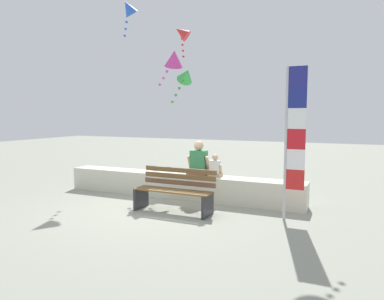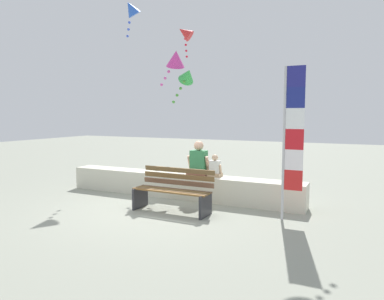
{
  "view_description": "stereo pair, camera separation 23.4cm",
  "coord_description": "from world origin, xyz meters",
  "views": [
    {
      "loc": [
        3.74,
        -6.49,
        2.01
      ],
      "look_at": [
        0.37,
        1.11,
        1.17
      ],
      "focal_mm": 32.97,
      "sensor_mm": 36.0,
      "label": 1
    },
    {
      "loc": [
        3.96,
        -6.39,
        2.01
      ],
      "look_at": [
        0.37,
        1.11,
        1.17
      ],
      "focal_mm": 32.97,
      "sensor_mm": 36.0,
      "label": 2
    }
  ],
  "objects": [
    {
      "name": "person_adult",
      "position": [
        0.52,
        1.15,
        0.89
      ],
      "size": [
        0.54,
        0.4,
        0.82
      ],
      "color": "brown",
      "rests_on": "seawall_ledge"
    },
    {
      "name": "kite_blue",
      "position": [
        -2.3,
        2.52,
        5.11
      ],
      "size": [
        0.69,
        0.69,
        1.04
      ],
      "color": "blue"
    },
    {
      "name": "seawall_ledge",
      "position": [
        0.0,
        1.11,
        0.29
      ],
      "size": [
        6.05,
        0.55,
        0.57
      ],
      "primitive_type": "cube",
      "color": "beige",
      "rests_on": "ground"
    },
    {
      "name": "person_child",
      "position": [
        0.94,
        1.15,
        0.77
      ],
      "size": [
        0.34,
        0.25,
        0.52
      ],
      "color": "tan",
      "rests_on": "seawall_ledge"
    },
    {
      "name": "kite_green",
      "position": [
        -0.3,
        2.21,
        3.05
      ],
      "size": [
        0.69,
        0.69,
        1.04
      ],
      "color": "green"
    },
    {
      "name": "kite_red",
      "position": [
        -1.47,
        4.38,
        4.72
      ],
      "size": [
        0.69,
        0.7,
        1.05
      ],
      "color": "red"
    },
    {
      "name": "kite_magenta",
      "position": [
        -0.77,
        2.43,
        3.55
      ],
      "size": [
        0.8,
        0.83,
        1.06
      ],
      "color": "#DB3D9E"
    },
    {
      "name": "park_bench",
      "position": [
        0.49,
        -0.05,
        0.42
      ],
      "size": [
        1.68,
        0.63,
        0.88
      ],
      "color": "brown",
      "rests_on": "ground"
    },
    {
      "name": "ground_plane",
      "position": [
        0.0,
        0.0,
        0.0
      ],
      "size": [
        40.0,
        40.0,
        0.0
      ],
      "primitive_type": "plane",
      "color": "gray"
    },
    {
      "name": "flag_banner",
      "position": [
        2.79,
        0.29,
        1.63
      ],
      "size": [
        0.38,
        0.05,
        2.89
      ],
      "color": "#B7B7BC",
      "rests_on": "ground"
    }
  ]
}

